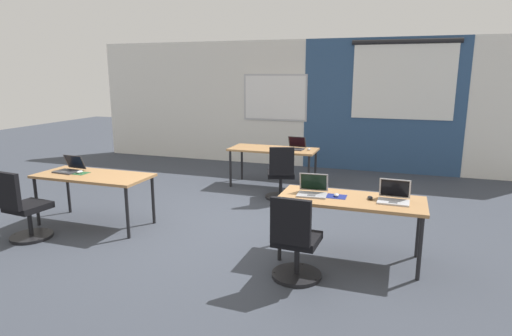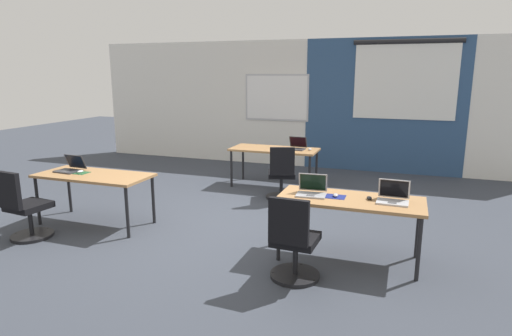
{
  "view_description": "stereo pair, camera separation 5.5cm",
  "coord_description": "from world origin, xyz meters",
  "views": [
    {
      "loc": [
        2.23,
        -5.28,
        2.09
      ],
      "look_at": [
        0.32,
        0.29,
        0.78
      ],
      "focal_mm": 30.0,
      "sensor_mm": 36.0,
      "label": 1
    },
    {
      "loc": [
        2.29,
        -5.26,
        2.09
      ],
      "look_at": [
        0.32,
        0.29,
        0.78
      ],
      "focal_mm": 30.0,
      "sensor_mm": 36.0,
      "label": 2
    }
  ],
  "objects": [
    {
      "name": "mouse_near_right_inner",
      "position": [
        1.58,
        -0.59,
        0.74
      ],
      "size": [
        0.07,
        0.11,
        0.03
      ],
      "color": "#B2B2B7",
      "rests_on": "mousepad_near_right_inner"
    },
    {
      "name": "mousepad_near_left_end",
      "position": [
        -1.97,
        -0.6,
        0.72
      ],
      "size": [
        0.22,
        0.19,
        0.0
      ],
      "color": "#23512D",
      "rests_on": "desk_near_left"
    },
    {
      "name": "mousepad_near_right_inner",
      "position": [
        1.58,
        -0.59,
        0.72
      ],
      "size": [
        0.22,
        0.19,
        0.0
      ],
      "color": "navy",
      "rests_on": "desk_near_right"
    },
    {
      "name": "laptop_near_right_inner",
      "position": [
        1.31,
        -0.59,
        0.77
      ],
      "size": [
        0.35,
        0.31,
        0.23
      ],
      "rotation": [
        0.0,
        0.0,
        0.08
      ],
      "color": "#9E9EA3",
      "rests_on": "desk_near_right"
    },
    {
      "name": "mouse_near_left_end",
      "position": [
        -1.97,
        -0.6,
        0.74
      ],
      "size": [
        0.07,
        0.1,
        0.03
      ],
      "color": "silver",
      "rests_on": "mousepad_near_left_end"
    },
    {
      "name": "back_wall_assembly",
      "position": [
        0.06,
        4.2,
        1.41
      ],
      "size": [
        10.0,
        0.27,
        2.8
      ],
      "color": "silver",
      "rests_on": "ground"
    },
    {
      "name": "laptop_near_right_end",
      "position": [
        2.2,
        -0.57,
        0.77
      ],
      "size": [
        0.34,
        0.29,
        0.23
      ],
      "rotation": [
        0.0,
        0.0,
        -0.03
      ],
      "color": "#B7B7BC",
      "rests_on": "desk_near_right"
    },
    {
      "name": "chair_far_right",
      "position": [
        0.37,
        1.42,
        0.38
      ],
      "size": [
        0.56,
        0.61,
        0.92
      ],
      "rotation": [
        0.0,
        0.0,
        3.46
      ],
      "color": "black",
      "rests_on": "ground"
    },
    {
      "name": "mouse_near_right_end",
      "position": [
        1.95,
        -0.57,
        0.74
      ],
      "size": [
        0.08,
        0.11,
        0.03
      ],
      "color": "black",
      "rests_on": "desk_near_right"
    },
    {
      "name": "chair_near_left_end",
      "position": [
        -2.22,
        -1.37,
        0.38
      ],
      "size": [
        0.52,
        0.56,
        0.92
      ],
      "rotation": [
        0.0,
        0.0,
        3.04
      ],
      "color": "black",
      "rests_on": "ground"
    },
    {
      "name": "chair_near_right_inner",
      "position": [
        1.29,
        -1.31,
        0.38
      ],
      "size": [
        0.52,
        0.55,
        0.92
      ],
      "rotation": [
        0.0,
        0.0,
        3.1
      ],
      "color": "black",
      "rests_on": "ground"
    },
    {
      "name": "desk_near_left",
      "position": [
        -1.75,
        -0.6,
        0.66
      ],
      "size": [
        1.6,
        0.7,
        0.72
      ],
      "color": "#A37547",
      "rests_on": "ground"
    },
    {
      "name": "mouse_far_right",
      "position": [
        0.66,
        2.24,
        0.74
      ],
      "size": [
        0.07,
        0.11,
        0.03
      ],
      "color": "#B2B2B7",
      "rests_on": "desk_far_center"
    },
    {
      "name": "laptop_near_left_end",
      "position": [
        -2.19,
        -0.55,
        0.77
      ],
      "size": [
        0.35,
        0.34,
        0.22
      ],
      "rotation": [
        0.0,
        0.0,
        -0.07
      ],
      "color": "#333338",
      "rests_on": "desk_near_left"
    },
    {
      "name": "ground_plane",
      "position": [
        0.0,
        0.0,
        0.0
      ],
      "size": [
        24.0,
        24.0,
        0.0
      ],
      "color": "#383D47"
    },
    {
      "name": "desk_far_center",
      "position": [
        0.0,
        2.2,
        0.66
      ],
      "size": [
        1.6,
        0.7,
        0.72
      ],
      "color": "#A37547",
      "rests_on": "ground"
    },
    {
      "name": "laptop_far_right",
      "position": [
        0.4,
        2.27,
        0.77
      ],
      "size": [
        0.35,
        0.34,
        0.22
      ],
      "rotation": [
        0.0,
        0.0,
        -0.06
      ],
      "color": "#333338",
      "rests_on": "desk_far_center"
    },
    {
      "name": "desk_near_right",
      "position": [
        1.75,
        -0.6,
        0.66
      ],
      "size": [
        1.6,
        0.7,
        0.72
      ],
      "color": "#A37547",
      "rests_on": "ground"
    }
  ]
}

